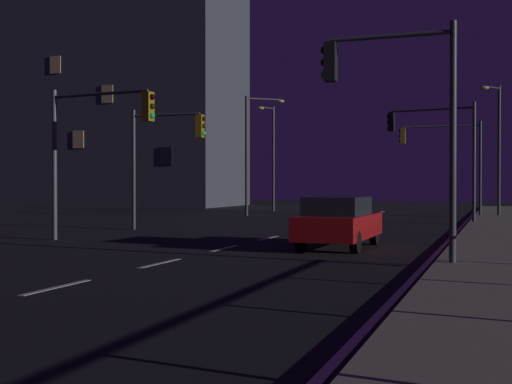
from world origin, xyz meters
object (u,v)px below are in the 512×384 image
(traffic_light_far_right, at_px, (444,149))
(street_lamp_mid_block, at_px, (253,143))
(traffic_light_far_center, at_px, (165,145))
(street_lamp_corner, at_px, (271,149))
(building_distant, at_px, (125,82))
(street_lamp_far_end, at_px, (496,138))
(traffic_light_far_left, at_px, (97,132))
(traffic_light_mid_left, at_px, (436,138))
(traffic_light_near_right, at_px, (395,97))
(car, at_px, (339,221))

(traffic_light_far_right, relative_size, street_lamp_mid_block, 0.75)
(traffic_light_far_right, relative_size, traffic_light_far_center, 1.07)
(traffic_light_far_right, relative_size, street_lamp_corner, 0.73)
(traffic_light_far_center, bearing_deg, building_distant, 124.50)
(street_lamp_far_end, distance_m, street_lamp_mid_block, 14.35)
(traffic_light_far_center, relative_size, street_lamp_corner, 0.68)
(traffic_light_far_right, xyz_separation_m, traffic_light_far_left, (-9.61, -21.56, -0.35))
(traffic_light_far_center, bearing_deg, street_lamp_corner, 96.02)
(traffic_light_mid_left, relative_size, street_lamp_corner, 0.77)
(traffic_light_far_center, xyz_separation_m, building_distant, (-19.22, 27.97, 7.75))
(traffic_light_far_right, distance_m, traffic_light_mid_left, 6.91)
(traffic_light_far_right, height_order, traffic_light_far_center, traffic_light_far_right)
(traffic_light_far_right, distance_m, street_lamp_far_end, 3.00)
(street_lamp_mid_block, bearing_deg, traffic_light_mid_left, -19.74)
(traffic_light_near_right, bearing_deg, traffic_light_far_center, 141.10)
(car, height_order, traffic_light_near_right, traffic_light_near_right)
(traffic_light_far_left, relative_size, traffic_light_near_right, 0.94)
(traffic_light_far_center, height_order, building_distant, building_distant)
(car, bearing_deg, street_lamp_far_end, 78.44)
(traffic_light_far_center, bearing_deg, traffic_light_far_right, 57.37)
(car, bearing_deg, street_lamp_corner, 113.64)
(street_lamp_corner, distance_m, building_distant, 20.29)
(street_lamp_mid_block, bearing_deg, traffic_light_near_right, -61.40)
(street_lamp_far_end, bearing_deg, traffic_light_far_right, -172.20)
(building_distant, bearing_deg, traffic_light_far_center, -55.50)
(street_lamp_mid_block, height_order, building_distant, building_distant)
(street_lamp_mid_block, bearing_deg, traffic_light_far_left, -85.59)
(traffic_light_far_center, xyz_separation_m, traffic_light_near_right, (10.97, -8.85, 0.43))
(traffic_light_far_center, relative_size, traffic_light_far_left, 0.98)
(street_lamp_corner, bearing_deg, street_lamp_mid_block, -80.19)
(street_lamp_far_end, bearing_deg, traffic_light_near_right, -94.73)
(traffic_light_mid_left, bearing_deg, street_lamp_mid_block, 160.26)
(traffic_light_far_left, bearing_deg, traffic_light_far_center, 95.24)
(traffic_light_far_center, height_order, street_lamp_mid_block, street_lamp_mid_block)
(street_lamp_far_end, bearing_deg, building_distant, 160.02)
(street_lamp_corner, relative_size, building_distant, 0.33)
(car, distance_m, traffic_light_far_center, 10.42)
(traffic_light_mid_left, bearing_deg, traffic_light_far_right, 91.21)
(traffic_light_far_left, bearing_deg, traffic_light_mid_left, 56.35)
(traffic_light_mid_left, bearing_deg, traffic_light_near_right, -87.78)
(car, bearing_deg, traffic_light_far_center, 150.08)
(traffic_light_near_right, distance_m, street_lamp_corner, 31.30)
(car, relative_size, traffic_light_far_center, 0.86)
(traffic_light_far_right, distance_m, traffic_light_far_center, 18.80)
(traffic_light_far_left, xyz_separation_m, traffic_light_near_right, (10.45, -3.12, 0.31))
(street_lamp_far_end, bearing_deg, traffic_light_mid_left, -110.74)
(street_lamp_far_end, xyz_separation_m, street_lamp_mid_block, (-13.96, -3.29, -0.20))
(street_lamp_far_end, xyz_separation_m, street_lamp_corner, (-15.11, 3.37, -0.18))
(traffic_light_far_left, bearing_deg, car, 5.05)
(traffic_light_far_left, distance_m, traffic_light_near_right, 10.91)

